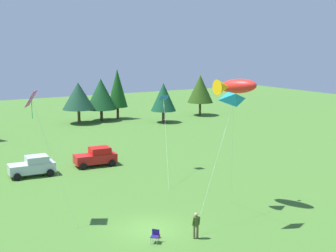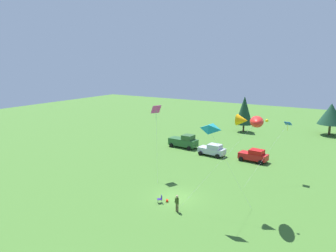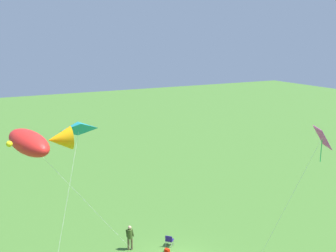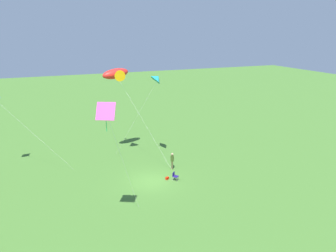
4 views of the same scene
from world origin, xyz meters
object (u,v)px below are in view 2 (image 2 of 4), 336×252
object	(u,v)px
car_silver_compact	(212,150)
kite_large_fish	(253,121)
folding_chair	(160,198)
kite_delta_teal	(209,128)
kite_diamond_blue	(287,126)
kite_diamond_rainbow	(156,111)
person_kite_flyer	(177,202)
truck_green_flatbed	(184,141)
backpack_on_grass	(167,201)
car_red_sedan	(254,155)

from	to	relation	value
car_silver_compact	kite_large_fish	xyz separation A→B (m)	(11.21, -15.86, 8.25)
folding_chair	kite_delta_teal	xyz separation A→B (m)	(5.68, -0.58, 8.38)
kite_large_fish	kite_diamond_blue	distance (m)	11.92
car_silver_compact	kite_diamond_blue	xyz separation A→B (m)	(11.88, -4.19, 5.91)
kite_diamond_rainbow	kite_large_fish	bearing A→B (deg)	-16.32
person_kite_flyer	kite_large_fish	bearing A→B (deg)	138.11
truck_green_flatbed	car_silver_compact	size ratio (longest dim) A/B	1.18
backpack_on_grass	truck_green_flatbed	bearing A→B (deg)	114.69
kite_delta_teal	folding_chair	bearing A→B (deg)	174.15
folding_chair	truck_green_flatbed	xyz separation A→B (m)	(-8.85, 20.87, 0.61)
kite_diamond_rainbow	person_kite_flyer	bearing A→B (deg)	-45.48
car_red_sedan	kite_diamond_blue	world-z (taller)	kite_diamond_blue
backpack_on_grass	car_red_sedan	size ratio (longest dim) A/B	0.07
kite_large_fish	kite_diamond_blue	xyz separation A→B (m)	(0.66, 11.66, -2.34)
kite_delta_teal	kite_large_fish	bearing A→B (deg)	52.40
person_kite_flyer	backpack_on_grass	bearing A→B (deg)	-109.55
car_red_sedan	person_kite_flyer	bearing A→B (deg)	-89.63
kite_diamond_blue	car_red_sedan	bearing A→B (deg)	139.01
person_kite_flyer	car_silver_compact	world-z (taller)	car_silver_compact
folding_chair	kite_large_fish	distance (m)	12.63
truck_green_flatbed	kite_diamond_rainbow	distance (m)	15.90
car_silver_compact	kite_diamond_rainbow	bearing A→B (deg)	-99.96
kite_diamond_blue	kite_delta_teal	size ratio (longest dim) A/B	0.78
truck_green_flatbed	car_silver_compact	distance (m)	6.48
car_silver_compact	kite_diamond_blue	size ratio (longest dim) A/B	0.58
truck_green_flatbed	car_red_sedan	bearing A→B (deg)	-3.65
person_kite_flyer	kite_diamond_blue	world-z (taller)	kite_diamond_blue
car_silver_compact	backpack_on_grass	bearing A→B (deg)	-77.17
kite_large_fish	kite_delta_teal	world-z (taller)	kite_large_fish
kite_large_fish	kite_delta_teal	bearing A→B (deg)	-127.60
car_red_sedan	kite_diamond_blue	size ratio (longest dim) A/B	0.59
person_kite_flyer	folding_chair	size ratio (longest dim) A/B	2.12
kite_diamond_blue	kite_diamond_rainbow	world-z (taller)	kite_diamond_rainbow
backpack_on_grass	kite_diamond_blue	xyz separation A→B (m)	(8.76, 14.24, 6.75)
car_silver_compact	car_red_sedan	bearing A→B (deg)	7.01
car_red_sedan	kite_large_fish	distance (m)	18.84
folding_chair	person_kite_flyer	bearing A→B (deg)	117.87
kite_diamond_blue	car_silver_compact	bearing A→B (deg)	160.56
backpack_on_grass	kite_diamond_blue	bearing A→B (deg)	58.40
kite_diamond_blue	kite_delta_teal	world-z (taller)	kite_delta_teal
kite_large_fish	kite_delta_teal	size ratio (longest dim) A/B	1.05
kite_large_fish	kite_delta_teal	xyz separation A→B (m)	(-2.89, -3.75, -0.33)
backpack_on_grass	car_silver_compact	bearing A→B (deg)	99.59
kite_diamond_blue	backpack_on_grass	bearing A→B (deg)	-121.60
backpack_on_grass	truck_green_flatbed	xyz separation A→B (m)	(-9.33, 20.28, 0.99)
backpack_on_grass	kite_diamond_blue	world-z (taller)	kite_diamond_blue
kite_delta_teal	backpack_on_grass	bearing A→B (deg)	167.33
kite_diamond_rainbow	kite_diamond_blue	bearing A→B (deg)	27.36
person_kite_flyer	kite_delta_teal	xyz separation A→B (m)	(3.15, 0.23, 7.85)
kite_large_fish	folding_chair	bearing A→B (deg)	-159.72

